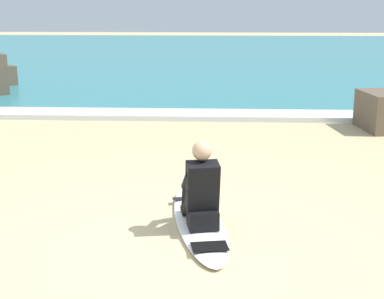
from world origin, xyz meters
name	(u,v)px	position (x,y,z in m)	size (l,w,h in m)	color
ground_plane	(170,249)	(0.00, 0.00, 0.00)	(80.00, 80.00, 0.00)	#CCB584
sea	(208,55)	(0.00, 20.30, 0.05)	(80.00, 28.00, 0.10)	teal
breaking_foam	(196,115)	(0.00, 6.60, 0.06)	(80.00, 0.90, 0.11)	white
surfboard_main	(199,221)	(0.27, 0.66, 0.04)	(0.92, 2.42, 0.08)	white
surfer_seated	(201,192)	(0.30, 0.51, 0.44)	(0.47, 0.75, 0.95)	black
shoreline_rock	(384,111)	(3.70, 5.59, 0.37)	(0.80, 1.10, 0.74)	brown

